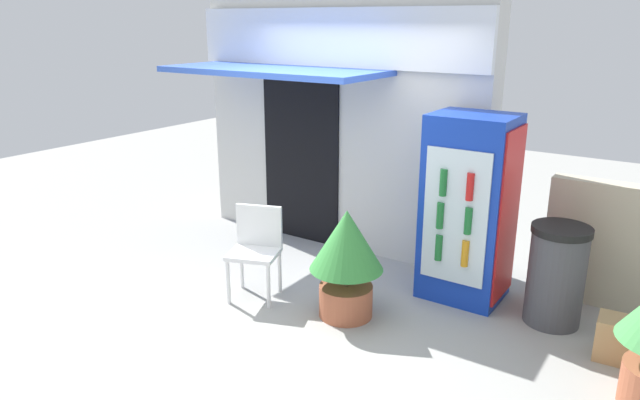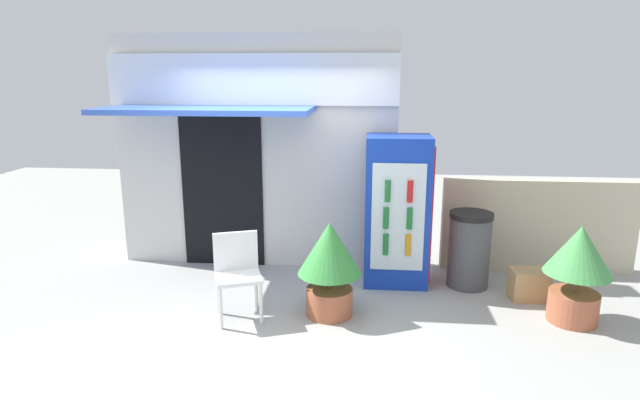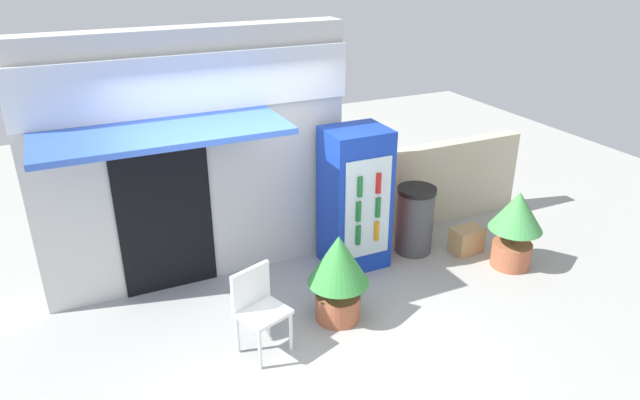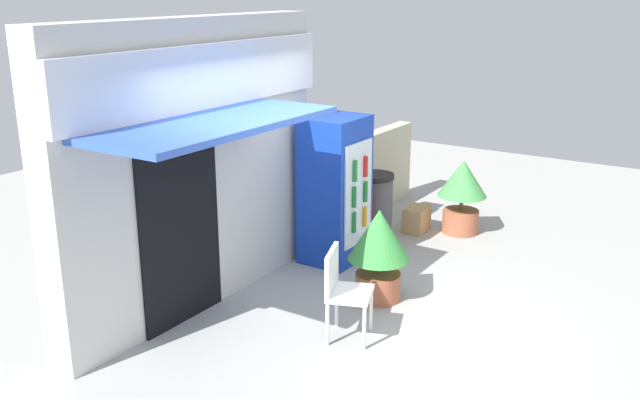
# 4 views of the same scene
# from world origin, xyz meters

# --- Properties ---
(ground) EXTENTS (16.00, 16.00, 0.00)m
(ground) POSITION_xyz_m (0.00, 0.00, 0.00)
(ground) COLOR #A3A39E
(storefront_building) EXTENTS (3.51, 1.34, 2.89)m
(storefront_building) POSITION_xyz_m (-0.40, 1.59, 1.50)
(storefront_building) COLOR silver
(storefront_building) RESTS_ON ground
(drink_cooler) EXTENTS (0.75, 0.68, 1.74)m
(drink_cooler) POSITION_xyz_m (1.38, 1.06, 0.87)
(drink_cooler) COLOR #1438B2
(drink_cooler) RESTS_ON ground
(plastic_chair) EXTENTS (0.55, 0.52, 0.87)m
(plastic_chair) POSITION_xyz_m (-0.26, -0.02, 0.51)
(plastic_chair) COLOR white
(plastic_chair) RESTS_ON ground
(potted_plant_near_shop) EXTENTS (0.65, 0.65, 0.99)m
(potted_plant_near_shop) POSITION_xyz_m (0.66, 0.09, 0.59)
(potted_plant_near_shop) COLOR #AD5B3D
(potted_plant_near_shop) RESTS_ON ground
(trash_bin) EXTENTS (0.49, 0.49, 0.88)m
(trash_bin) POSITION_xyz_m (2.21, 1.00, 0.44)
(trash_bin) COLOR #47474C
(trash_bin) RESTS_ON ground
(cardboard_box) EXTENTS (0.41, 0.29, 0.34)m
(cardboard_box) POSITION_xyz_m (2.81, 0.68, 0.17)
(cardboard_box) COLOR tan
(cardboard_box) RESTS_ON ground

